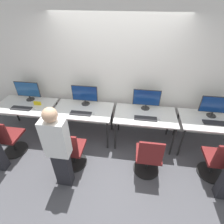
{
  "coord_description": "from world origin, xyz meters",
  "views": [
    {
      "loc": [
        0.38,
        -2.54,
        2.8
      ],
      "look_at": [
        0.0,
        0.14,
        0.88
      ],
      "focal_mm": 28.0,
      "sensor_mm": 36.0,
      "label": 1
    }
  ],
  "objects": [
    {
      "name": "mouse_right",
      "position": [
        0.92,
        0.24,
        0.75
      ],
      "size": [
        0.06,
        0.09,
        0.03
      ],
      "color": "silver",
      "rests_on": "desk_right"
    },
    {
      "name": "office_chair_far_left",
      "position": [
        -1.99,
        -0.36,
        0.37
      ],
      "size": [
        0.48,
        0.48,
        0.89
      ],
      "color": "black",
      "rests_on": "ground_plane"
    },
    {
      "name": "desk_far_right",
      "position": [
        1.94,
        0.36,
        0.66
      ],
      "size": [
        1.24,
        0.71,
        0.73
      ],
      "color": "silver",
      "rests_on": "ground_plane"
    },
    {
      "name": "monitor_far_right",
      "position": [
        1.94,
        0.51,
        0.97
      ],
      "size": [
        0.55,
        0.18,
        0.44
      ],
      "color": "#2D2D2D",
      "rests_on": "desk_far_right"
    },
    {
      "name": "person_left",
      "position": [
        -0.68,
        -0.85,
        0.85
      ],
      "size": [
        0.36,
        0.21,
        1.57
      ],
      "color": "#232328",
      "rests_on": "ground_plane"
    },
    {
      "name": "office_chair_far_right",
      "position": [
        1.91,
        -0.36,
        0.37
      ],
      "size": [
        0.48,
        0.48,
        0.89
      ],
      "color": "black",
      "rests_on": "ground_plane"
    },
    {
      "name": "monitor_left",
      "position": [
        -0.65,
        0.58,
        0.97
      ],
      "size": [
        0.55,
        0.18,
        0.44
      ],
      "color": "#2D2D2D",
      "rests_on": "desk_left"
    },
    {
      "name": "wall_back",
      "position": [
        0.0,
        0.84,
        1.4
      ],
      "size": [
        12.0,
        0.05,
        2.8
      ],
      "color": "silver",
      "rests_on": "ground_plane"
    },
    {
      "name": "keyboard_far_left",
      "position": [
        -1.94,
        0.2,
        0.74
      ],
      "size": [
        0.44,
        0.14,
        0.02
      ],
      "color": "#262628",
      "rests_on": "desk_far_left"
    },
    {
      "name": "desk_far_left",
      "position": [
        -1.94,
        0.36,
        0.66
      ],
      "size": [
        1.24,
        0.71,
        0.73
      ],
      "color": "silver",
      "rests_on": "ground_plane"
    },
    {
      "name": "office_chair_left",
      "position": [
        -0.66,
        -0.48,
        0.37
      ],
      "size": [
        0.48,
        0.48,
        0.89
      ],
      "color": "black",
      "rests_on": "ground_plane"
    },
    {
      "name": "keyboard_left",
      "position": [
        -0.65,
        0.2,
        0.74
      ],
      "size": [
        0.44,
        0.14,
        0.02
      ],
      "color": "#262628",
      "rests_on": "desk_left"
    },
    {
      "name": "mouse_left",
      "position": [
        -0.36,
        0.23,
        0.75
      ],
      "size": [
        0.06,
        0.09,
        0.03
      ],
      "color": "silver",
      "rests_on": "desk_left"
    },
    {
      "name": "office_chair_right",
      "position": [
        0.73,
        -0.44,
        0.37
      ],
      "size": [
        0.48,
        0.48,
        0.89
      ],
      "color": "black",
      "rests_on": "ground_plane"
    },
    {
      "name": "monitor_right",
      "position": [
        0.65,
        0.59,
        0.97
      ],
      "size": [
        0.55,
        0.18,
        0.44
      ],
      "color": "#2D2D2D",
      "rests_on": "desk_right"
    },
    {
      "name": "keyboard_right",
      "position": [
        0.65,
        0.22,
        0.74
      ],
      "size": [
        0.44,
        0.14,
        0.02
      ],
      "color": "#262628",
      "rests_on": "desk_right"
    },
    {
      "name": "mouse_far_left",
      "position": [
        -1.67,
        0.22,
        0.75
      ],
      "size": [
        0.06,
        0.09,
        0.03
      ],
      "color": "silver",
      "rests_on": "desk_far_left"
    },
    {
      "name": "monitor_far_left",
      "position": [
        -1.94,
        0.58,
        0.97
      ],
      "size": [
        0.55,
        0.18,
        0.44
      ],
      "color": "#2D2D2D",
      "rests_on": "desk_far_left"
    },
    {
      "name": "keyboard_far_right",
      "position": [
        1.94,
        0.26,
        0.74
      ],
      "size": [
        0.44,
        0.14,
        0.02
      ],
      "color": "#262628",
      "rests_on": "desk_far_right"
    },
    {
      "name": "desk_right",
      "position": [
        0.65,
        0.36,
        0.66
      ],
      "size": [
        1.24,
        0.71,
        0.73
      ],
      "color": "silver",
      "rests_on": "ground_plane"
    },
    {
      "name": "ground_plane",
      "position": [
        0.0,
        0.0,
        0.0
      ],
      "size": [
        20.0,
        20.0,
        0.0
      ],
      "primitive_type": "plane",
      "color": "#4C4C51"
    },
    {
      "name": "desk_left",
      "position": [
        -0.65,
        0.36,
        0.66
      ],
      "size": [
        1.24,
        0.71,
        0.73
      ],
      "color": "silver",
      "rests_on": "ground_plane"
    },
    {
      "name": "placard_far_left",
      "position": [
        -1.67,
        0.39,
        0.77
      ],
      "size": [
        0.16,
        0.03,
        0.08
      ],
      "color": "yellow",
      "rests_on": "desk_far_left"
    }
  ]
}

